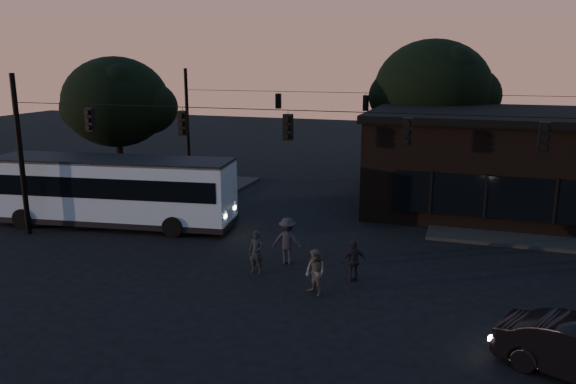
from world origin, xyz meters
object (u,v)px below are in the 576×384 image
(pedestrian_a, at_px, (256,252))
(pedestrian_d, at_px, (288,241))
(building, at_px, (515,161))
(pedestrian_c, at_px, (354,261))
(pedestrian_b, at_px, (315,272))
(bus, at_px, (113,188))

(pedestrian_a, relative_size, pedestrian_d, 0.88)
(building, distance_m, pedestrian_c, 14.41)
(pedestrian_a, xyz_separation_m, pedestrian_b, (2.71, -1.27, -0.02))
(pedestrian_b, xyz_separation_m, pedestrian_c, (1.02, 1.67, -0.04))
(pedestrian_d, bearing_deg, building, -131.39)
(bus, xyz_separation_m, pedestrian_a, (9.11, -3.85, -1.05))
(pedestrian_c, bearing_deg, building, -147.40)
(building, relative_size, pedestrian_b, 9.31)
(building, bearing_deg, pedestrian_c, -115.37)
(pedestrian_a, xyz_separation_m, pedestrian_d, (0.81, 1.37, 0.11))
(building, height_order, pedestrian_a, building)
(pedestrian_c, height_order, pedestrian_d, pedestrian_d)
(pedestrian_b, relative_size, pedestrian_c, 1.05)
(pedestrian_a, bearing_deg, bus, 159.77)
(bus, distance_m, pedestrian_a, 9.95)
(building, bearing_deg, pedestrian_a, -126.53)
(pedestrian_d, bearing_deg, pedestrian_a, 55.26)
(building, relative_size, pedestrian_c, 9.74)
(building, height_order, bus, building)
(building, distance_m, pedestrian_b, 16.33)
(pedestrian_b, height_order, pedestrian_d, pedestrian_d)
(pedestrian_b, height_order, pedestrian_c, pedestrian_b)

